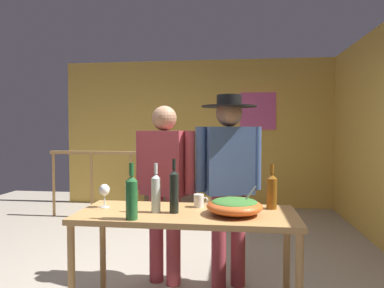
{
  "coord_description": "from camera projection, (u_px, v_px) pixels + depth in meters",
  "views": [
    {
      "loc": [
        0.73,
        -3.17,
        1.42
      ],
      "look_at": [
        0.37,
        -0.34,
        1.29
      ],
      "focal_mm": 33.12,
      "sensor_mm": 36.0,
      "label": 1
    }
  ],
  "objects": [
    {
      "name": "person_standing_right",
      "position": [
        229.0,
        172.0,
        3.13
      ],
      "size": [
        0.58,
        0.48,
        1.71
      ],
      "rotation": [
        0.0,
        0.0,
        3.47
      ],
      "color": "#9E3842",
      "rests_on": "ground_plane"
    },
    {
      "name": "person_standing_left",
      "position": [
        165.0,
        179.0,
        3.21
      ],
      "size": [
        0.57,
        0.34,
        1.62
      ],
      "rotation": [
        0.0,
        0.0,
        2.81
      ],
      "color": "#9E3842",
      "rests_on": "ground_plane"
    },
    {
      "name": "wine_bottle_green",
      "position": [
        132.0,
        196.0,
        2.35
      ],
      "size": [
        0.08,
        0.08,
        0.38
      ],
      "color": "#1E5628",
      "rests_on": "serving_table"
    },
    {
      "name": "salad_bowl",
      "position": [
        234.0,
        206.0,
        2.49
      ],
      "size": [
        0.39,
        0.39,
        0.21
      ],
      "color": "#DB5B23",
      "rests_on": "serving_table"
    },
    {
      "name": "mug_white",
      "position": [
        199.0,
        201.0,
        2.72
      ],
      "size": [
        0.11,
        0.08,
        0.1
      ],
      "color": "white",
      "rests_on": "serving_table"
    },
    {
      "name": "ground_plane",
      "position": [
        157.0,
        280.0,
        3.3
      ],
      "size": [
        8.52,
        8.52,
        0.0
      ],
      "primitive_type": "plane",
      "color": "#9E9384"
    },
    {
      "name": "serving_table",
      "position": [
        187.0,
        223.0,
        2.57
      ],
      "size": [
        1.58,
        0.65,
        0.81
      ],
      "color": "#B2844C",
      "rests_on": "ground_plane"
    },
    {
      "name": "framed_picture",
      "position": [
        258.0,
        111.0,
        6.27
      ],
      "size": [
        0.63,
        0.03,
        0.66
      ],
      "primitive_type": "cube",
      "color": "#CB508D"
    },
    {
      "name": "wine_bottle_amber",
      "position": [
        272.0,
        191.0,
        2.66
      ],
      "size": [
        0.08,
        0.08,
        0.34
      ],
      "color": "brown",
      "rests_on": "serving_table"
    },
    {
      "name": "tv_console",
      "position": [
        172.0,
        195.0,
        6.23
      ],
      "size": [
        0.9,
        0.4,
        0.49
      ],
      "primitive_type": "cube",
      "color": "#38281E",
      "rests_on": "ground_plane"
    },
    {
      "name": "wine_glass",
      "position": [
        104.0,
        191.0,
        2.71
      ],
      "size": [
        0.08,
        0.08,
        0.18
      ],
      "color": "silver",
      "rests_on": "serving_table"
    },
    {
      "name": "stair_railing",
      "position": [
        161.0,
        176.0,
        5.48
      ],
      "size": [
        2.67,
        0.1,
        1.11
      ],
      "color": "#B2844C",
      "rests_on": "ground_plane"
    },
    {
      "name": "wine_bottle_clear",
      "position": [
        156.0,
        192.0,
        2.55
      ],
      "size": [
        0.07,
        0.07,
        0.36
      ],
      "color": "silver",
      "rests_on": "serving_table"
    },
    {
      "name": "wine_bottle_dark",
      "position": [
        174.0,
        190.0,
        2.53
      ],
      "size": [
        0.07,
        0.07,
        0.39
      ],
      "color": "black",
      "rests_on": "serving_table"
    },
    {
      "name": "flat_screen_tv",
      "position": [
        172.0,
        167.0,
        6.18
      ],
      "size": [
        0.54,
        0.12,
        0.42
      ],
      "color": "black",
      "rests_on": "tv_console"
    },
    {
      "name": "back_wall",
      "position": [
        197.0,
        134.0,
        6.48
      ],
      "size": [
        4.91,
        0.1,
        2.65
      ],
      "primitive_type": "cube",
      "color": "gold",
      "rests_on": "ground_plane"
    }
  ]
}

